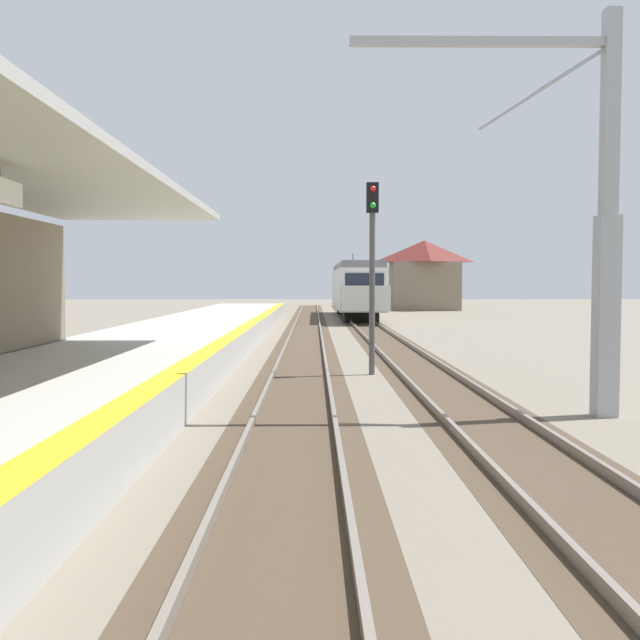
{
  "coord_description": "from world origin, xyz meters",
  "views": [
    {
      "loc": [
        2.24,
        1.14,
        2.5
      ],
      "look_at": [
        2.32,
        8.83,
        2.1
      ],
      "focal_mm": 39.81,
      "sensor_mm": 36.0,
      "label": 1
    }
  ],
  "objects_px": {
    "rail_signal_post": "(372,257)",
    "catenary_pylon_far_side": "(592,224)",
    "distant_trackside_house": "(424,274)",
    "approaching_train": "(356,287)"
  },
  "relations": [
    {
      "from": "catenary_pylon_far_side",
      "to": "distant_trackside_house",
      "type": "distance_m",
      "value": 52.37
    },
    {
      "from": "approaching_train",
      "to": "distant_trackside_house",
      "type": "distance_m",
      "value": 16.15
    },
    {
      "from": "rail_signal_post",
      "to": "distant_trackside_house",
      "type": "height_order",
      "value": "distant_trackside_house"
    },
    {
      "from": "rail_signal_post",
      "to": "distant_trackside_house",
      "type": "relative_size",
      "value": 0.79
    },
    {
      "from": "catenary_pylon_far_side",
      "to": "rail_signal_post",
      "type": "bearing_deg",
      "value": 120.37
    },
    {
      "from": "approaching_train",
      "to": "distant_trackside_house",
      "type": "relative_size",
      "value": 2.97
    },
    {
      "from": "rail_signal_post",
      "to": "catenary_pylon_far_side",
      "type": "distance_m",
      "value": 7.06
    },
    {
      "from": "distant_trackside_house",
      "to": "catenary_pylon_far_side",
      "type": "bearing_deg",
      "value": -95.55
    },
    {
      "from": "approaching_train",
      "to": "catenary_pylon_far_side",
      "type": "xyz_separation_m",
      "value": [
        2.1,
        -37.7,
        1.43
      ]
    },
    {
      "from": "catenary_pylon_far_side",
      "to": "distant_trackside_house",
      "type": "height_order",
      "value": "catenary_pylon_far_side"
    }
  ]
}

